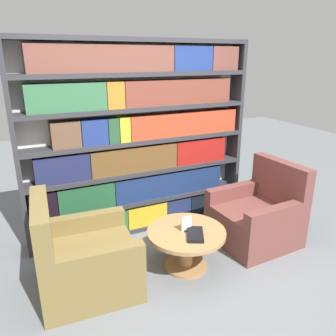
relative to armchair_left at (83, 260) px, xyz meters
name	(u,v)px	position (x,y,z in m)	size (l,w,h in m)	color
ground_plane	(187,279)	(0.92, -0.31, -0.31)	(14.00, 14.00, 0.00)	slate
bookshelf	(140,141)	(0.93, 0.91, 0.82)	(2.75, 0.30, 2.28)	silver
armchair_left	(83,260)	(0.00, 0.00, 0.00)	(0.91, 0.87, 0.94)	olive
armchair_right	(258,216)	(2.03, 0.00, 0.00)	(0.90, 0.86, 0.94)	brown
coffee_table	(186,241)	(1.02, -0.12, 0.00)	(0.80, 0.80, 0.42)	#AD7F4C
table_sign	(186,225)	(1.02, -0.12, 0.18)	(0.11, 0.06, 0.16)	black
stray_book	(195,234)	(1.04, -0.25, 0.14)	(0.26, 0.32, 0.03)	black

